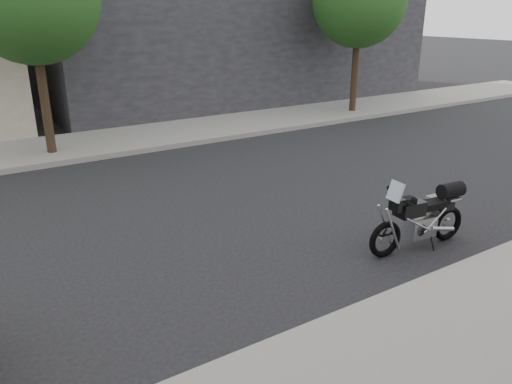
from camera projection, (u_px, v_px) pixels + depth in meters
The scene contains 4 objects.
ground at pixel (223, 213), 9.92m from camera, with size 120.00×120.00×0.00m, color black.
far_sidewalk at pixel (118, 141), 15.04m from camera, with size 44.00×3.00×0.15m, color gray.
far_building_dark at pixel (212, 16), 22.93m from camera, with size 16.00×11.00×7.00m.
motorcycle at pixel (424, 216), 8.35m from camera, with size 2.02×0.65×1.28m.
Camera 1 is at (4.39, 8.08, 3.81)m, focal length 35.00 mm.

